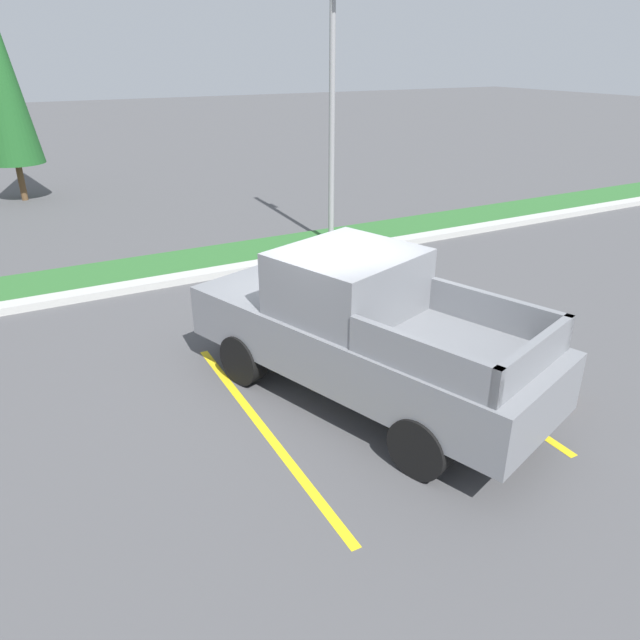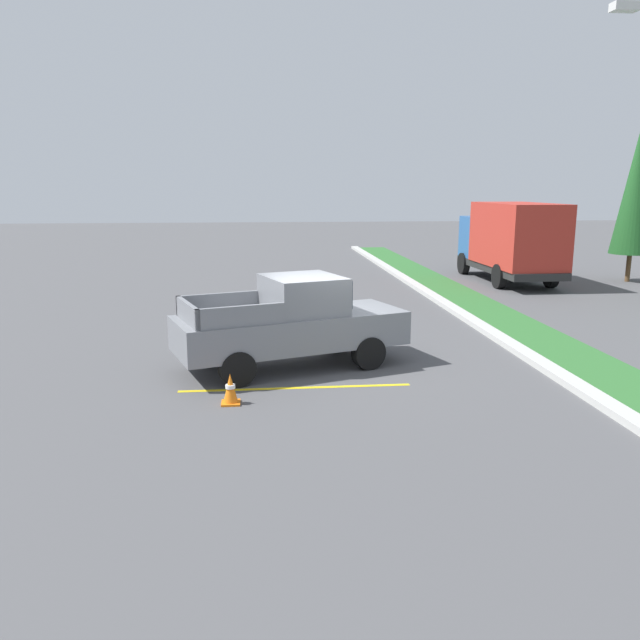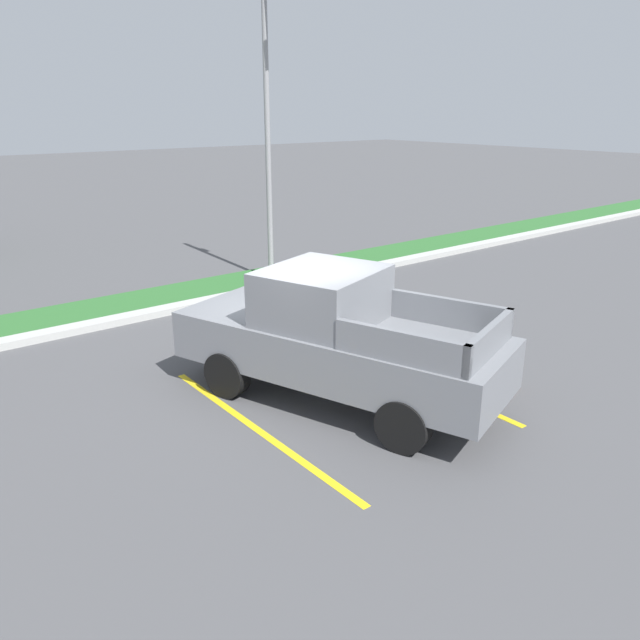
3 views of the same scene
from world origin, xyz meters
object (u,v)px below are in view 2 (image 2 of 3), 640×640
object	(u,v)px
cargo_truck_distant	(511,239)
cypress_tree_leftmost	(636,189)
traffic_cone	(230,389)
pickup_truck_main	(293,323)

from	to	relation	value
cargo_truck_distant	cypress_tree_leftmost	world-z (taller)	cypress_tree_leftmost
cargo_truck_distant	traffic_cone	world-z (taller)	cargo_truck_distant
cypress_tree_leftmost	traffic_cone	xyz separation A→B (m)	(14.35, -16.65, -3.69)
pickup_truck_main	cargo_truck_distant	xyz separation A→B (m)	(-12.28, 10.06, 0.81)
pickup_truck_main	cypress_tree_leftmost	size ratio (longest dim) A/B	0.82
pickup_truck_main	cypress_tree_leftmost	world-z (taller)	cypress_tree_leftmost
cargo_truck_distant	traffic_cone	bearing A→B (deg)	-37.84
cargo_truck_distant	traffic_cone	distance (m)	18.66
pickup_truck_main	traffic_cone	bearing A→B (deg)	-29.17
pickup_truck_main	cargo_truck_distant	size ratio (longest dim) A/B	0.81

